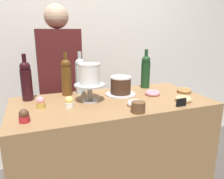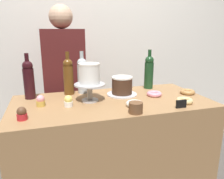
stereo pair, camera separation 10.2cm
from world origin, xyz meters
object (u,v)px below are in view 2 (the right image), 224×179
Objects in this scene: wine_bottle_clear at (82,75)px; donut_glazed at (184,101)px; chocolate_round_cake at (122,85)px; price_sign_chalkboard at (181,104)px; barista_figure at (65,93)px; cake_stand_pedestal at (90,89)px; cupcake_strawberry at (41,101)px; wine_bottle_dark_red at (29,79)px; cupcake_chocolate at (22,114)px; wine_bottle_green at (149,71)px; donut_maple at (188,92)px; white_layer_cake at (89,74)px; cupcake_lemon at (68,101)px; wine_bottle_amber at (68,76)px; donut_pink at (154,94)px; cookie_stack at (136,108)px; donut_sugar at (135,104)px.

donut_glazed is at bearing -35.80° from wine_bottle_clear.
chocolate_round_cake is 0.47m from price_sign_chalkboard.
wine_bottle_clear is at bearing -69.47° from barista_figure.
cake_stand_pedestal is 3.02× the size of price_sign_chalkboard.
donut_glazed is at bearing -12.79° from cupcake_strawberry.
wine_bottle_dark_red reaches higher than cupcake_chocolate.
cupcake_chocolate is (-0.97, -0.43, -0.11)m from wine_bottle_green.
price_sign_chalkboard is 0.04× the size of barista_figure.
chocolate_round_cake is 0.51m from donut_maple.
white_layer_cake is 0.59m from wine_bottle_green.
white_layer_cake is 0.45m from wine_bottle_dark_red.
wine_bottle_dark_red is at bearing 152.03° from price_sign_chalkboard.
cupcake_lemon is at bearing -155.72° from white_layer_cake.
wine_bottle_dark_red is at bearing -173.66° from wine_bottle_amber.
donut_glazed is 0.07× the size of barista_figure.
wine_bottle_amber is 0.54m from cupcake_chocolate.
wine_bottle_clear is at bearing 5.15° from wine_bottle_dark_red.
chocolate_round_cake is 2.10× the size of cupcake_chocolate.
donut_pink is (0.61, -0.23, -0.13)m from wine_bottle_amber.
white_layer_cake reaches higher than cookie_stack.
cake_stand_pedestal is 2.84× the size of cupcake_strawberry.
white_layer_cake is at bearing -25.31° from wine_bottle_dark_red.
cupcake_lemon is 0.66× the size of donut_maple.
wine_bottle_amber reaches higher than donut_maple.
wine_bottle_amber is 0.93m from donut_maple.
barista_figure is (0.27, 0.34, -0.22)m from wine_bottle_dark_red.
white_layer_cake is at bearing -86.69° from wine_bottle_clear.
cake_stand_pedestal reaches higher than donut_pink.
cupcake_strawberry is at bearing 178.55° from donut_maple.
barista_figure reaches higher than wine_bottle_clear.
cookie_stack is (-0.27, -0.29, 0.02)m from donut_pink.
donut_glazed is (0.35, -0.04, 0.00)m from donut_sugar.
donut_sugar is at bearing 156.84° from price_sign_chalkboard.
donut_sugar is at bearing 174.24° from donut_glazed.
cupcake_lemon is at bearing -18.91° from cupcake_strawberry.
wine_bottle_green is 0.91m from cupcake_strawberry.
cookie_stack is at bearing -122.78° from wine_bottle_green.
chocolate_round_cake is at bearing 138.30° from donut_glazed.
cake_stand_pedestal is 0.61m from price_sign_chalkboard.
cupcake_strawberry reaches higher than donut_sugar.
chocolate_round_cake is at bearing 166.32° from donut_maple.
white_layer_cake is at bearing 150.09° from price_sign_chalkboard.
barista_figure is (-0.73, 0.75, -0.09)m from donut_glazed.
cupcake_chocolate is at bearing -171.33° from donut_maple.
cookie_stack is at bearing -109.33° from donut_sugar.
wine_bottle_clear is at bearing 144.20° from donut_glazed.
white_layer_cake is 0.23m from wine_bottle_clear.
white_layer_cake is at bearing -76.48° from barista_figure.
donut_sugar is at bearing -36.16° from white_layer_cake.
chocolate_round_cake is 2.23× the size of price_sign_chalkboard.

